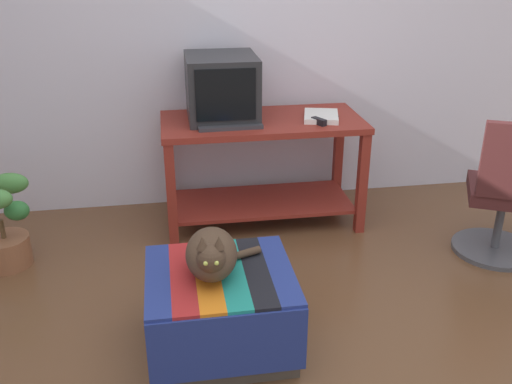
# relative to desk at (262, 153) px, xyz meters

# --- Properties ---
(ground_plane) EXTENTS (14.00, 14.00, 0.00)m
(ground_plane) POSITION_rel_desk_xyz_m (-0.16, -1.60, -0.50)
(ground_plane) COLOR brown
(back_wall) EXTENTS (8.00, 0.10, 2.60)m
(back_wall) POSITION_rel_desk_xyz_m (-0.16, 0.45, 0.80)
(back_wall) COLOR silver
(back_wall) RESTS_ON ground_plane
(desk) EXTENTS (1.31, 0.63, 0.73)m
(desk) POSITION_rel_desk_xyz_m (0.00, 0.00, 0.00)
(desk) COLOR maroon
(desk) RESTS_ON ground_plane
(tv_monitor) EXTENTS (0.45, 0.51, 0.41)m
(tv_monitor) POSITION_rel_desk_xyz_m (-0.25, 0.08, 0.43)
(tv_monitor) COLOR #28282B
(tv_monitor) RESTS_ON desk
(keyboard) EXTENTS (0.40, 0.16, 0.02)m
(keyboard) POSITION_rel_desk_xyz_m (-0.23, -0.14, 0.25)
(keyboard) COLOR #333338
(keyboard) RESTS_ON desk
(book) EXTENTS (0.28, 0.33, 0.03)m
(book) POSITION_rel_desk_xyz_m (0.38, -0.05, 0.25)
(book) COLOR white
(book) RESTS_ON desk
(ottoman_with_blanket) EXTENTS (0.68, 0.63, 0.41)m
(ottoman_with_blanket) POSITION_rel_desk_xyz_m (-0.42, -1.31, -0.29)
(ottoman_with_blanket) COLOR #4C4238
(ottoman_with_blanket) RESTS_ON ground_plane
(cat) EXTENTS (0.38, 0.39, 0.26)m
(cat) POSITION_rel_desk_xyz_m (-0.46, -1.32, 0.02)
(cat) COLOR #473323
(cat) RESTS_ON ottoman_with_blanket
(potted_plant) EXTENTS (0.39, 0.36, 0.54)m
(potted_plant) POSITION_rel_desk_xyz_m (-1.61, -0.34, -0.27)
(potted_plant) COLOR brown
(potted_plant) RESTS_ON ground_plane
(office_chair) EXTENTS (0.56, 0.56, 0.89)m
(office_chair) POSITION_rel_desk_xyz_m (1.35, -0.73, -0.11)
(office_chair) COLOR #4C4C51
(office_chair) RESTS_ON ground_plane
(stapler) EXTENTS (0.08, 0.11, 0.04)m
(stapler) POSITION_rel_desk_xyz_m (0.33, -0.17, 0.25)
(stapler) COLOR black
(stapler) RESTS_ON desk
(pen) EXTENTS (0.13, 0.06, 0.01)m
(pen) POSITION_rel_desk_xyz_m (0.44, -0.00, 0.24)
(pen) COLOR black
(pen) RESTS_ON desk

